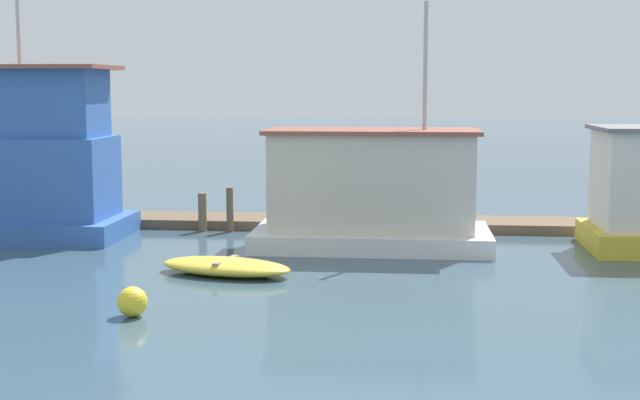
{
  "coord_description": "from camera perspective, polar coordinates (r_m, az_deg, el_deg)",
  "views": [
    {
      "loc": [
        2.43,
        -25.49,
        4.54
      ],
      "look_at": [
        0.0,
        -1.0,
        1.4
      ],
      "focal_mm": 50.0,
      "sensor_mm": 36.0,
      "label": 1
    }
  ],
  "objects": [
    {
      "name": "ground_plane",
      "position": [
        26.0,
        0.22,
        -2.78
      ],
      "size": [
        200.0,
        200.0,
        0.0
      ],
      "primitive_type": "plane",
      "color": "#385160"
    },
    {
      "name": "dock_walkway",
      "position": [
        28.97,
        0.79,
        -1.44
      ],
      "size": [
        33.8,
        2.08,
        0.3
      ],
      "primitive_type": "cube",
      "color": "brown",
      "rests_on": "ground_plane"
    },
    {
      "name": "houseboat_blue",
      "position": [
        28.24,
        -18.29,
        2.36
      ],
      "size": [
        5.93,
        3.48,
        8.58
      ],
      "color": "#3866B7",
      "rests_on": "ground_plane"
    },
    {
      "name": "houseboat_white",
      "position": [
        25.28,
        3.34,
        0.49
      ],
      "size": [
        6.66,
        3.57,
        6.87
      ],
      "color": "white",
      "rests_on": "ground_plane"
    },
    {
      "name": "dinghy_yellow",
      "position": [
        21.77,
        -6.05,
        -4.25
      ],
      "size": [
        3.58,
        2.18,
        0.41
      ],
      "color": "yellow",
      "rests_on": "ground_plane"
    },
    {
      "name": "mooring_post_far_left",
      "position": [
        28.07,
        -5.79,
        -0.63
      ],
      "size": [
        0.22,
        0.22,
        1.4
      ],
      "primitive_type": "cylinder",
      "color": "brown",
      "rests_on": "ground_plane"
    },
    {
      "name": "mooring_post_near_right",
      "position": [
        28.27,
        -7.54,
        -0.78
      ],
      "size": [
        0.26,
        0.26,
        1.22
      ],
      "primitive_type": "cylinder",
      "color": "brown",
      "rests_on": "ground_plane"
    },
    {
      "name": "buoy_yellow",
      "position": [
        18.15,
        -11.92,
        -6.39
      ],
      "size": [
        0.6,
        0.6,
        0.6
      ],
      "primitive_type": "sphere",
      "color": "yellow",
      "rests_on": "ground_plane"
    }
  ]
}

